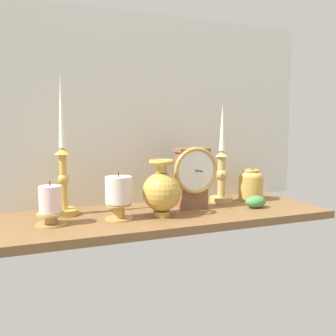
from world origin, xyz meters
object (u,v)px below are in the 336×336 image
at_px(candlestick_tall_center, 222,172).
at_px(brass_vase_jar, 251,184).
at_px(candlestick_tall_left, 63,171).
at_px(mantel_clock, 193,176).
at_px(brass_vase_bulbous, 162,191).
at_px(pillar_candle_front, 51,206).
at_px(pillar_candle_near_clock, 119,195).

distance_m(candlestick_tall_center, brass_vase_jar, 0.13).
bearing_deg(candlestick_tall_left, candlestick_tall_center, -0.41).
xyz_separation_m(mantel_clock, candlestick_tall_center, (0.14, 0.06, 0.00)).
height_order(candlestick_tall_left, candlestick_tall_center, candlestick_tall_left).
distance_m(candlestick_tall_left, brass_vase_bulbous, 0.30).
bearing_deg(pillar_candle_front, mantel_clock, 5.06).
xyz_separation_m(candlestick_tall_center, brass_vase_bulbous, (-0.27, -0.12, -0.03)).
relative_size(candlestick_tall_left, pillar_candle_near_clock, 3.10).
relative_size(candlestick_tall_left, brass_vase_jar, 3.76).
relative_size(mantel_clock, candlestick_tall_center, 0.59).
distance_m(brass_vase_bulbous, brass_vase_jar, 0.41).
xyz_separation_m(candlestick_tall_left, pillar_candle_front, (-0.05, -0.10, -0.08)).
height_order(mantel_clock, candlestick_tall_center, candlestick_tall_center).
height_order(candlestick_tall_left, pillar_candle_near_clock, candlestick_tall_left).
height_order(brass_vase_bulbous, pillar_candle_front, brass_vase_bulbous).
height_order(brass_vase_jar, pillar_candle_near_clock, pillar_candle_near_clock).
bearing_deg(brass_vase_jar, pillar_candle_near_clock, -169.37).
bearing_deg(pillar_candle_front, brass_vase_jar, 7.19).
relative_size(brass_vase_jar, pillar_candle_front, 0.94).
bearing_deg(brass_vase_jar, candlestick_tall_left, 178.73).
distance_m(candlestick_tall_left, brass_vase_jar, 0.67).
bearing_deg(candlestick_tall_left, pillar_candle_near_clock, -38.37).
bearing_deg(mantel_clock, candlestick_tall_left, 170.87).
relative_size(candlestick_tall_left, brass_vase_bulbous, 2.48).
bearing_deg(mantel_clock, pillar_candle_front, -174.94).
bearing_deg(brass_vase_bulbous, mantel_clock, 24.89).
bearing_deg(pillar_candle_front, candlestick_tall_center, 9.62).
xyz_separation_m(pillar_candle_front, pillar_candle_near_clock, (0.19, -0.01, 0.02)).
relative_size(mantel_clock, candlestick_tall_left, 0.48).
relative_size(mantel_clock, brass_vase_jar, 1.80).
distance_m(candlestick_tall_left, candlestick_tall_center, 0.54).
relative_size(brass_vase_bulbous, pillar_candle_near_clock, 1.25).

